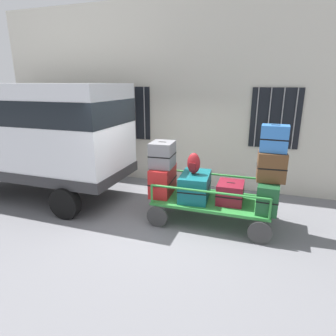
{
  "coord_description": "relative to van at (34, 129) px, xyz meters",
  "views": [
    {
      "loc": [
        2.0,
        -5.29,
        2.86
      ],
      "look_at": [
        0.08,
        0.28,
        1.09
      ],
      "focal_mm": 30.48,
      "sensor_mm": 36.0,
      "label": 1
    }
  ],
  "objects": [
    {
      "name": "luggage_cart",
      "position": [
        4.52,
        -0.04,
        -1.34
      ],
      "size": [
        2.46,
        1.29,
        0.49
      ],
      "color": "#2D8438",
      "rests_on": "ground"
    },
    {
      "name": "ground_plane",
      "position": [
        3.46,
        -0.32,
        -1.74
      ],
      "size": [
        40.0,
        40.0,
        0.0
      ],
      "primitive_type": "plane",
      "color": "slate"
    },
    {
      "name": "van",
      "position": [
        0.0,
        0.0,
        0.0
      ],
      "size": [
        4.68,
        2.02,
        2.85
      ],
      "color": "silver",
      "rests_on": "ground"
    },
    {
      "name": "suitcase_midright_bottom",
      "position": [
        5.63,
        -0.02,
        -0.97
      ],
      "size": [
        0.44,
        1.08,
        0.56
      ],
      "color": "#194C28",
      "rests_on": "luggage_cart"
    },
    {
      "name": "cart_railing",
      "position": [
        4.52,
        -0.04,
        -0.92
      ],
      "size": [
        2.33,
        1.16,
        0.4
      ],
      "color": "#2D8438",
      "rests_on": "luggage_cart"
    },
    {
      "name": "building_wall",
      "position": [
        3.46,
        2.24,
        0.75
      ],
      "size": [
        12.0,
        0.38,
        5.0
      ],
      "color": "beige",
      "rests_on": "ground"
    },
    {
      "name": "suitcase_left_bottom",
      "position": [
        3.42,
        -0.04,
        -0.94
      ],
      "size": [
        0.48,
        0.87,
        0.62
      ],
      "color": "#B21E1E",
      "rests_on": "luggage_cart"
    },
    {
      "name": "suitcase_left_middle",
      "position": [
        3.42,
        -0.05,
        -0.36
      ],
      "size": [
        0.52,
        0.61,
        0.55
      ],
      "color": "slate",
      "rests_on": "suitcase_left_bottom"
    },
    {
      "name": "suitcase_midright_middle",
      "position": [
        5.63,
        -0.07,
        -0.41
      ],
      "size": [
        0.55,
        0.43,
        0.56
      ],
      "color": "brown",
      "rests_on": "suitcase_midright_bottom"
    },
    {
      "name": "suitcase_center_bottom",
      "position": [
        4.89,
        -0.04,
        -1.04
      ],
      "size": [
        0.54,
        0.64,
        0.42
      ],
      "color": "maroon",
      "rests_on": "luggage_cart"
    },
    {
      "name": "suitcase_midleft_bottom",
      "position": [
        4.16,
        -0.07,
        -0.98
      ],
      "size": [
        0.66,
        0.95,
        0.54
      ],
      "color": "#0F5960",
      "rests_on": "luggage_cart"
    },
    {
      "name": "backpack",
      "position": [
        4.11,
        -0.07,
        -0.49
      ],
      "size": [
        0.27,
        0.22,
        0.44
      ],
      "color": "maroon",
      "rests_on": "suitcase_midleft_bottom"
    },
    {
      "name": "suitcase_midright_top",
      "position": [
        5.63,
        -0.01,
        0.12
      ],
      "size": [
        0.51,
        0.37,
        0.51
      ],
      "color": "#3372C6",
      "rests_on": "suitcase_midright_middle"
    }
  ]
}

